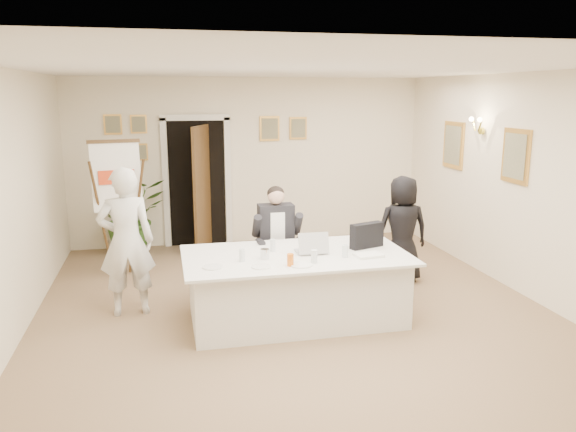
# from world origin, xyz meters

# --- Properties ---
(floor) EXTENTS (7.00, 7.00, 0.00)m
(floor) POSITION_xyz_m (0.00, 0.00, 0.00)
(floor) COLOR olive
(floor) RESTS_ON ground
(ceiling) EXTENTS (6.00, 7.00, 0.02)m
(ceiling) POSITION_xyz_m (0.00, 0.00, 2.80)
(ceiling) COLOR white
(ceiling) RESTS_ON wall_back
(wall_back) EXTENTS (6.00, 0.10, 2.80)m
(wall_back) POSITION_xyz_m (0.00, 3.50, 1.40)
(wall_back) COLOR beige
(wall_back) RESTS_ON floor
(wall_front) EXTENTS (6.00, 0.10, 2.80)m
(wall_front) POSITION_xyz_m (0.00, -3.50, 1.40)
(wall_front) COLOR beige
(wall_front) RESTS_ON floor
(wall_left) EXTENTS (0.10, 7.00, 2.80)m
(wall_left) POSITION_xyz_m (-3.00, 0.00, 1.40)
(wall_left) COLOR beige
(wall_left) RESTS_ON floor
(wall_right) EXTENTS (0.10, 7.00, 2.80)m
(wall_right) POSITION_xyz_m (3.00, 0.00, 1.40)
(wall_right) COLOR beige
(wall_right) RESTS_ON floor
(doorway) EXTENTS (1.14, 0.86, 2.20)m
(doorway) POSITION_xyz_m (-0.88, 3.32, 1.04)
(doorway) COLOR black
(doorway) RESTS_ON floor
(pictures_back_wall) EXTENTS (3.40, 0.06, 0.80)m
(pictures_back_wall) POSITION_xyz_m (-0.80, 3.47, 1.85)
(pictures_back_wall) COLOR gold
(pictures_back_wall) RESTS_ON wall_back
(pictures_right_wall) EXTENTS (0.06, 2.20, 0.80)m
(pictures_right_wall) POSITION_xyz_m (2.97, 1.20, 1.75)
(pictures_right_wall) COLOR gold
(pictures_right_wall) RESTS_ON wall_right
(wall_sconce) EXTENTS (0.20, 0.30, 0.24)m
(wall_sconce) POSITION_xyz_m (2.90, 1.20, 2.10)
(wall_sconce) COLOR gold
(wall_sconce) RESTS_ON wall_right
(conference_table) EXTENTS (2.52, 1.35, 0.78)m
(conference_table) POSITION_xyz_m (-0.04, -0.09, 0.39)
(conference_table) COLOR white
(conference_table) RESTS_ON floor
(seated_man) EXTENTS (0.62, 0.66, 1.42)m
(seated_man) POSITION_xyz_m (-0.08, 0.79, 0.71)
(seated_man) COLOR black
(seated_man) RESTS_ON floor
(flip_chart) EXTENTS (0.68, 0.47, 1.89)m
(flip_chart) POSITION_xyz_m (-2.10, 2.02, 0.87)
(flip_chart) COLOR #3E2B13
(flip_chart) RESTS_ON floor
(standing_man) EXTENTS (0.66, 0.45, 1.74)m
(standing_man) POSITION_xyz_m (-1.90, 0.50, 0.87)
(standing_man) COLOR silver
(standing_man) RESTS_ON floor
(standing_woman) EXTENTS (0.75, 0.53, 1.46)m
(standing_woman) POSITION_xyz_m (1.68, 0.90, 0.73)
(standing_woman) COLOR black
(standing_woman) RESTS_ON floor
(potted_palm) EXTENTS (1.40, 1.35, 1.21)m
(potted_palm) POSITION_xyz_m (-2.00, 3.20, 0.60)
(potted_palm) COLOR #2C561C
(potted_palm) RESTS_ON floor
(laptop) EXTENTS (0.35, 0.37, 0.28)m
(laptop) POSITION_xyz_m (0.14, -0.06, 0.91)
(laptop) COLOR #B7BABC
(laptop) RESTS_ON conference_table
(laptop_bag) EXTENTS (0.43, 0.24, 0.29)m
(laptop_bag) POSITION_xyz_m (0.83, -0.01, 0.92)
(laptop_bag) COLOR black
(laptop_bag) RESTS_ON conference_table
(paper_stack) EXTENTS (0.32, 0.25, 0.03)m
(paper_stack) POSITION_xyz_m (0.72, -0.36, 0.79)
(paper_stack) COLOR white
(paper_stack) RESTS_ON conference_table
(plate_left) EXTENTS (0.22, 0.22, 0.01)m
(plate_left) POSITION_xyz_m (-1.00, -0.39, 0.78)
(plate_left) COLOR white
(plate_left) RESTS_ON conference_table
(plate_mid) EXTENTS (0.25, 0.25, 0.01)m
(plate_mid) POSITION_xyz_m (-0.51, -0.49, 0.78)
(plate_mid) COLOR white
(plate_mid) RESTS_ON conference_table
(plate_near) EXTENTS (0.24, 0.24, 0.01)m
(plate_near) POSITION_xyz_m (-0.09, -0.52, 0.78)
(plate_near) COLOR white
(plate_near) RESTS_ON conference_table
(glass_a) EXTENTS (0.07, 0.07, 0.14)m
(glass_a) POSITION_xyz_m (-0.67, -0.24, 0.84)
(glass_a) COLOR silver
(glass_a) RESTS_ON conference_table
(glass_b) EXTENTS (0.08, 0.08, 0.14)m
(glass_b) POSITION_xyz_m (0.07, -0.46, 0.84)
(glass_b) COLOR silver
(glass_b) RESTS_ON conference_table
(glass_c) EXTENTS (0.07, 0.07, 0.14)m
(glass_c) POSITION_xyz_m (0.46, -0.33, 0.84)
(glass_c) COLOR silver
(glass_c) RESTS_ON conference_table
(glass_d) EXTENTS (0.07, 0.07, 0.14)m
(glass_d) POSITION_xyz_m (-0.27, 0.08, 0.84)
(glass_d) COLOR silver
(glass_d) RESTS_ON conference_table
(oj_glass) EXTENTS (0.08, 0.08, 0.13)m
(oj_glass) POSITION_xyz_m (-0.20, -0.51, 0.84)
(oj_glass) COLOR orange
(oj_glass) RESTS_ON conference_table
(steel_jug) EXTENTS (0.10, 0.10, 0.11)m
(steel_jug) POSITION_xyz_m (-0.41, -0.19, 0.83)
(steel_jug) COLOR silver
(steel_jug) RESTS_ON conference_table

